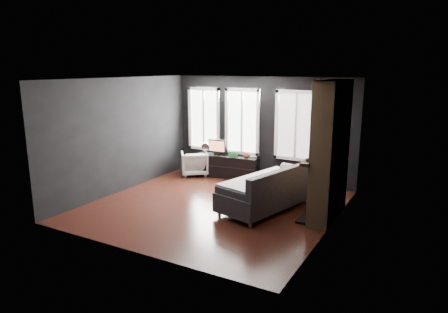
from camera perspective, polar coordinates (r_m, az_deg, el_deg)
The scene contains 18 objects.
floor at distance 8.68m, azimuth -1.55°, elevation -7.09°, with size 5.00×5.00×0.00m, color black.
ceiling at distance 8.17m, azimuth -1.67°, elevation 11.03°, with size 5.00×5.00×0.00m, color white.
wall_back at distance 10.51m, azimuth 5.39°, elevation 3.97°, with size 5.00×0.02×2.70m, color black.
wall_left at distance 9.82m, azimuth -14.27°, elevation 3.01°, with size 0.02×5.00×2.70m, color black.
wall_right at distance 7.39m, azimuth 15.30°, elevation -0.18°, with size 0.02×5.00×2.70m, color black.
windows at distance 10.56m, azimuth 3.15°, elevation 9.67°, with size 4.00×0.16×1.76m, color white, non-canonical shape.
fireplace at distance 8.00m, azimuth 14.97°, elevation 0.81°, with size 0.70×1.62×2.70m, color #93724C, non-canonical shape.
sofa at distance 8.43m, azimuth 6.06°, elevation -4.38°, with size 1.10×2.20×0.95m, color black, non-canonical shape.
stripe_pillow at distance 8.55m, azimuth 9.04°, elevation -2.76°, with size 0.08×0.35×0.35m, color gray.
armchair at distance 11.06m, azimuth -4.26°, elevation -0.80°, with size 0.70×0.66×0.72m, color silver.
media_console at distance 10.87m, azimuth 0.55°, elevation -1.35°, with size 1.73×0.54×0.60m, color black, non-canonical shape.
monitor at distance 10.87m, azimuth -0.98°, elevation 1.51°, with size 0.52×0.11×0.46m, color black, non-canonical shape.
desk_fan at distance 10.99m, azimuth -2.70°, elevation 1.22°, with size 0.22×0.22×0.31m, color #9F9F9F, non-canonical shape.
mug at distance 10.59m, azimuth 3.18°, elevation 0.28°, with size 0.13×0.10×0.13m, color #FA602B.
book at distance 10.64m, azimuth 3.79°, elevation 0.62°, with size 0.17×0.02×0.24m, color #B7AD90.
storage_box at distance 10.70m, azimuth 1.32°, elevation 0.42°, with size 0.23×0.15×0.13m, color #2D7135.
mantel_vase at distance 8.50m, azimuth 14.09°, elevation 1.28°, with size 0.16×0.17×0.16m, color gold.
mantel_clock at distance 7.57m, azimuth 12.06°, elevation -0.46°, with size 0.13×0.13×0.04m, color black.
Camera 1 is at (4.18, -7.01, 2.95)m, focal length 32.00 mm.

